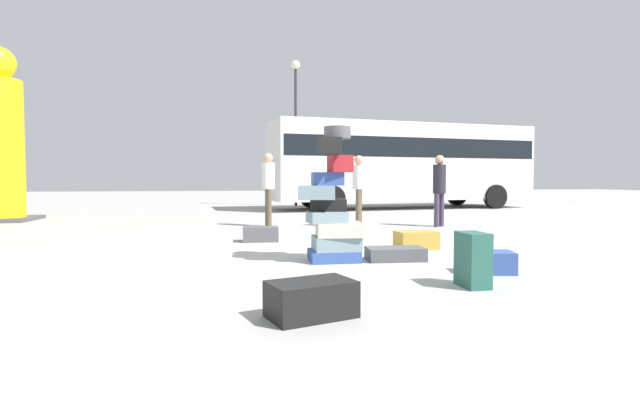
{
  "coord_description": "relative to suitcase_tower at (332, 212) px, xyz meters",
  "views": [
    {
      "loc": [
        -1.07,
        -6.17,
        1.1
      ],
      "look_at": [
        0.28,
        0.88,
        0.78
      ],
      "focal_mm": 26.04,
      "sensor_mm": 36.0,
      "label": 1
    }
  ],
  "objects": [
    {
      "name": "suitcase_charcoal_foreground_far",
      "position": [
        -0.82,
        2.17,
        -0.53
      ],
      "size": [
        0.63,
        0.38,
        0.26
      ],
      "primitive_type": "cube",
      "rotation": [
        0.0,
        0.0,
        -0.03
      ],
      "color": "#4C4C51",
      "rests_on": "ground"
    },
    {
      "name": "person_tourist_with_camera",
      "position": [
        1.54,
        4.2,
        0.33
      ],
      "size": [
        0.3,
        0.32,
        1.65
      ],
      "rotation": [
        0.0,
        0.0,
        -1.96
      ],
      "color": "brown",
      "rests_on": "ground"
    },
    {
      "name": "suitcase_black_behind_tower",
      "position": [
        -0.7,
        -2.46,
        -0.51
      ],
      "size": [
        0.76,
        0.59,
        0.29
      ],
      "primitive_type": "cube",
      "rotation": [
        0.0,
        0.0,
        0.3
      ],
      "color": "black",
      "rests_on": "ground"
    },
    {
      "name": "person_passerby_in_red",
      "position": [
        3.43,
        4.02,
        0.33
      ],
      "size": [
        0.3,
        0.3,
        1.66
      ],
      "rotation": [
        0.0,
        0.0,
        -2.53
      ],
      "color": "#3F334C",
      "rests_on": "ground"
    },
    {
      "name": "suitcase_tower",
      "position": [
        0.0,
        0.0,
        0.0
      ],
      "size": [
        0.9,
        0.69,
        1.79
      ],
      "color": "#334F99",
      "rests_on": "ground"
    },
    {
      "name": "suitcase_tan_left_side",
      "position": [
        1.53,
        0.8,
        -0.52
      ],
      "size": [
        0.65,
        0.43,
        0.28
      ],
      "primitive_type": "cube",
      "rotation": [
        0.0,
        0.0,
        0.06
      ],
      "color": "#B28C33",
      "rests_on": "ground"
    },
    {
      "name": "yellow_dummy_statue",
      "position": [
        -7.31,
        7.57,
        1.39
      ],
      "size": [
        1.56,
        1.56,
        4.58
      ],
      "color": "yellow",
      "rests_on": "ground"
    },
    {
      "name": "person_bearded_onlooker",
      "position": [
        -0.48,
        4.77,
        0.37
      ],
      "size": [
        0.3,
        0.34,
        1.71
      ],
      "rotation": [
        0.0,
        0.0,
        -1.5
      ],
      "color": "brown",
      "rests_on": "ground"
    },
    {
      "name": "parked_bus",
      "position": [
        5.09,
        10.76,
        1.18
      ],
      "size": [
        10.26,
        3.64,
        3.15
      ],
      "rotation": [
        0.0,
        0.0,
        0.12
      ],
      "color": "silver",
      "rests_on": "ground"
    },
    {
      "name": "suitcase_navy_upright_blue",
      "position": [
        1.66,
        -1.12,
        -0.53
      ],
      "size": [
        0.59,
        0.46,
        0.26
      ],
      "primitive_type": "cube",
      "rotation": [
        0.0,
        0.0,
        -0.24
      ],
      "color": "#334F99",
      "rests_on": "ground"
    },
    {
      "name": "lamp_post",
      "position": [
        1.31,
        13.12,
        3.27
      ],
      "size": [
        0.36,
        0.36,
        6.0
      ],
      "color": "#333338",
      "rests_on": "ground"
    },
    {
      "name": "ground_plane",
      "position": [
        -0.25,
        0.12,
        -0.66
      ],
      "size": [
        80.0,
        80.0,
        0.0
      ],
      "primitive_type": "plane",
      "color": "#9E9E99"
    },
    {
      "name": "suitcase_teal_right_side",
      "position": [
        1.09,
        -1.74,
        -0.38
      ],
      "size": [
        0.24,
        0.37,
        0.56
      ],
      "primitive_type": "cube",
      "rotation": [
        0.0,
        0.0,
        0.02
      ],
      "color": "#26594C",
      "rests_on": "ground"
    },
    {
      "name": "suitcase_charcoal_white_trunk",
      "position": [
        0.86,
        -0.1,
        -0.57
      ],
      "size": [
        0.8,
        0.47,
        0.17
      ],
      "primitive_type": "cube",
      "rotation": [
        0.0,
        0.0,
        -0.07
      ],
      "color": "#4C4C51",
      "rests_on": "ground"
    }
  ]
}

